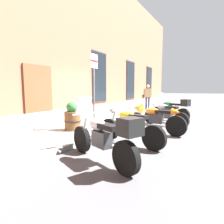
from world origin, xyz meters
name	(u,v)px	position (x,y,z in m)	size (l,w,h in m)	color
ground_plane	(122,129)	(0.00, 0.00, 0.00)	(140.00, 140.00, 0.00)	#424244
sidewalk	(97,125)	(0.00, 1.15, 0.06)	(31.80, 2.29, 0.13)	gray
lane_stripe	(221,141)	(0.00, -3.20, 0.00)	(31.80, 0.12, 0.01)	silver
brick_pub_facade	(32,42)	(0.00, 4.96, 3.76)	(25.80, 5.45, 7.54)	brown
motorcycle_silver_touring	(104,137)	(-3.04, -1.20, 0.55)	(1.05, 2.06, 1.31)	black
motorcycle_yellow_naked	(129,127)	(-1.61, -1.06, 0.48)	(0.69, 2.08, 0.97)	black
motorcycle_orange_sport	(153,117)	(0.03, -1.16, 0.55)	(0.62, 2.13, 1.00)	black
motorcycle_grey_naked	(165,114)	(1.52, -1.17, 0.48)	(0.76, 1.96, 0.95)	black
motorcycle_green_touring	(172,109)	(2.90, -1.13, 0.55)	(0.89, 1.94, 1.33)	black
pedestrian_tan_coat	(148,96)	(5.97, 1.20, 1.07)	(0.45, 0.59, 1.67)	#2D3351
parking_sign	(94,81)	(-1.04, 0.50, 1.75)	(0.36, 0.07, 2.52)	#4C4C51
barrel_planter	(73,118)	(-1.46, 1.09, 0.55)	(0.57, 0.57, 0.96)	brown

